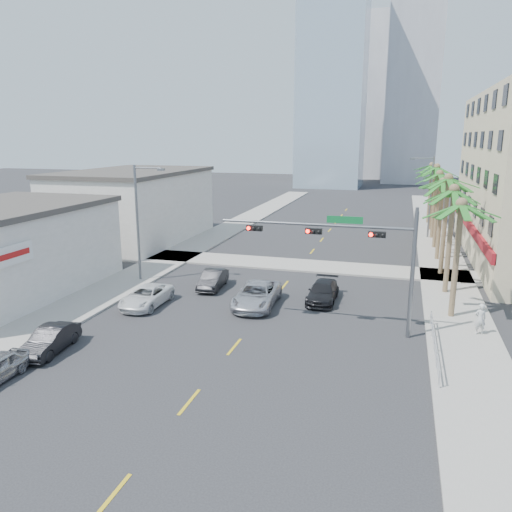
{
  "coord_description": "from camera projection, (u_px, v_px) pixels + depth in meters",
  "views": [
    {
      "loc": [
        8.16,
        -19.71,
        11.06
      ],
      "look_at": [
        -0.69,
        10.54,
        3.5
      ],
      "focal_mm": 35.0,
      "sensor_mm": 36.0,
      "label": 1
    }
  ],
  "objects": [
    {
      "name": "ground",
      "position": [
        207.0,
        381.0,
        23.2
      ],
      "size": [
        260.0,
        260.0,
        0.0
      ],
      "primitive_type": "plane",
      "color": "#262628",
      "rests_on": "ground"
    },
    {
      "name": "sidewalk_right",
      "position": [
        448.0,
        282.0,
        38.57
      ],
      "size": [
        4.0,
        120.0,
        0.15
      ],
      "primitive_type": "cube",
      "color": "gray",
      "rests_on": "ground"
    },
    {
      "name": "sidewalk_left",
      "position": [
        166.0,
        261.0,
        45.13
      ],
      "size": [
        4.0,
        120.0,
        0.15
      ],
      "primitive_type": "cube",
      "color": "gray",
      "rests_on": "ground"
    },
    {
      "name": "sidewalk_cross",
      "position": [
        300.0,
        265.0,
        43.72
      ],
      "size": [
        80.0,
        4.0,
        0.15
      ],
      "primitive_type": "cube",
      "color": "gray",
      "rests_on": "ground"
    },
    {
      "name": "building_left_far",
      "position": [
        134.0,
        208.0,
        53.82
      ],
      "size": [
        11.0,
        18.0,
        7.2
      ],
      "primitive_type": "cube",
      "color": "beige",
      "rests_on": "ground"
    },
    {
      "name": "tower_far_left",
      "position": [
        333.0,
        76.0,
        108.45
      ],
      "size": [
        14.0,
        14.0,
        48.0
      ],
      "primitive_type": "cube",
      "color": "#99B2C6",
      "rests_on": "ground"
    },
    {
      "name": "tower_far_right",
      "position": [
        415.0,
        53.0,
        116.41
      ],
      "size": [
        12.0,
        12.0,
        60.0
      ],
      "primitive_type": "cube",
      "color": "#ADADB2",
      "rests_on": "ground"
    },
    {
      "name": "tower_far_center",
      "position": [
        366.0,
        99.0,
        135.78
      ],
      "size": [
        16.0,
        16.0,
        42.0
      ],
      "primitive_type": "cube",
      "color": "#ADADB2",
      "rests_on": "ground"
    },
    {
      "name": "traffic_signal_mast",
      "position": [
        354.0,
        247.0,
        27.86
      ],
      "size": [
        11.12,
        0.54,
        7.2
      ],
      "color": "slate",
      "rests_on": "ground"
    },
    {
      "name": "palm_tree_0",
      "position": [
        461.0,
        205.0,
        29.58
      ],
      "size": [
        4.8,
        4.8,
        7.8
      ],
      "color": "brown",
      "rests_on": "ground"
    },
    {
      "name": "palm_tree_1",
      "position": [
        454.0,
        191.0,
        34.35
      ],
      "size": [
        4.8,
        4.8,
        8.16
      ],
      "color": "brown",
      "rests_on": "ground"
    },
    {
      "name": "palm_tree_2",
      "position": [
        449.0,
        180.0,
        39.12
      ],
      "size": [
        4.8,
        4.8,
        8.52
      ],
      "color": "brown",
      "rests_on": "ground"
    },
    {
      "name": "palm_tree_3",
      "position": [
        443.0,
        183.0,
        44.14
      ],
      "size": [
        4.8,
        4.8,
        7.8
      ],
      "color": "brown",
      "rests_on": "ground"
    },
    {
      "name": "palm_tree_4",
      "position": [
        440.0,
        175.0,
        48.91
      ],
      "size": [
        4.8,
        4.8,
        8.16
      ],
      "color": "brown",
      "rests_on": "ground"
    },
    {
      "name": "palm_tree_5",
      "position": [
        437.0,
        168.0,
        53.68
      ],
      "size": [
        4.8,
        4.8,
        8.52
      ],
      "color": "brown",
      "rests_on": "ground"
    },
    {
      "name": "palm_tree_6",
      "position": [
        434.0,
        171.0,
        58.7
      ],
      "size": [
        4.8,
        4.8,
        7.8
      ],
      "color": "brown",
      "rests_on": "ground"
    },
    {
      "name": "palm_tree_7",
      "position": [
        432.0,
        166.0,
        63.47
      ],
      "size": [
        4.8,
        4.8,
        8.16
      ],
      "color": "brown",
      "rests_on": "ground"
    },
    {
      "name": "streetlight_left",
      "position": [
        140.0,
        217.0,
        38.09
      ],
      "size": [
        2.55,
        0.25,
        9.0
      ],
      "color": "slate",
      "rests_on": "ground"
    },
    {
      "name": "streetlight_right",
      "position": [
        429.0,
        193.0,
        54.48
      ],
      "size": [
        2.55,
        0.25,
        9.0
      ],
      "color": "slate",
      "rests_on": "ground"
    },
    {
      "name": "guardrail",
      "position": [
        435.0,
        342.0,
        25.83
      ],
      "size": [
        0.08,
        8.08,
        1.0
      ],
      "color": "silver",
      "rests_on": "ground"
    },
    {
      "name": "car_parked_mid",
      "position": [
        50.0,
        340.0,
        26.17
      ],
      "size": [
        1.83,
        4.15,
        1.33
      ],
      "primitive_type": "imported",
      "rotation": [
        0.0,
        0.0,
        0.11
      ],
      "color": "black",
      "rests_on": "ground"
    },
    {
      "name": "car_parked_far",
      "position": [
        147.0,
        296.0,
        33.33
      ],
      "size": [
        2.19,
        4.75,
        1.32
      ],
      "primitive_type": "imported",
      "rotation": [
        0.0,
        0.0,
        0.0
      ],
      "color": "white",
      "rests_on": "ground"
    },
    {
      "name": "car_lane_left",
      "position": [
        213.0,
        279.0,
        37.26
      ],
      "size": [
        1.75,
        4.2,
        1.35
      ],
      "primitive_type": "imported",
      "rotation": [
        0.0,
        0.0,
        0.08
      ],
      "color": "black",
      "rests_on": "ground"
    },
    {
      "name": "car_lane_center",
      "position": [
        257.0,
        295.0,
        33.26
      ],
      "size": [
        2.79,
        5.66,
        1.54
      ],
      "primitive_type": "imported",
      "rotation": [
        0.0,
        0.0,
        0.04
      ],
      "color": "silver",
      "rests_on": "ground"
    },
    {
      "name": "car_lane_right",
      "position": [
        323.0,
        292.0,
        34.27
      ],
      "size": [
        1.9,
        4.61,
        1.33
      ],
      "primitive_type": "imported",
      "rotation": [
        0.0,
        0.0,
        0.01
      ],
      "color": "black",
      "rests_on": "ground"
    },
    {
      "name": "pedestrian",
      "position": [
        480.0,
        319.0,
        28.1
      ],
      "size": [
        0.75,
        0.59,
        1.8
      ],
      "primitive_type": "imported",
      "rotation": [
        0.0,
        0.0,
        3.4
      ],
      "color": "silver",
      "rests_on": "sidewalk_right"
    }
  ]
}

